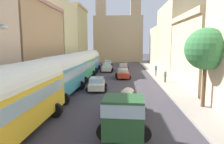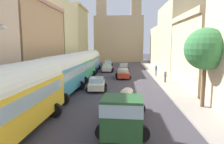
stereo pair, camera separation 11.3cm
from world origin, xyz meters
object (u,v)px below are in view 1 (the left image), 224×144
cargo_truck_0 (125,110)px  pedestrian_0 (165,76)px  car_1 (123,67)px  car_0 (123,73)px  parked_bus_1 (62,73)px  parked_bus_2 (81,65)px  car_3 (107,68)px  parked_bus_0 (13,97)px  pedestrian_1 (156,70)px  parked_bus_3 (91,60)px  car_4 (108,63)px  car_2 (97,84)px

cargo_truck_0 → pedestrian_0: size_ratio=4.22×
car_1 → car_0: bearing=-90.8°
parked_bus_1 → car_0: size_ratio=2.14×
parked_bus_1 → pedestrian_0: size_ratio=5.48×
parked_bus_2 → car_3: bearing=71.3°
parked_bus_0 → parked_bus_1: (0.00, 9.00, 0.02)m
pedestrian_1 → parked_bus_0: bearing=-117.5°
parked_bus_0 → parked_bus_3: bearing=90.0°
parked_bus_2 → cargo_truck_0: 17.97m
parked_bus_0 → parked_bus_1: 9.00m
parked_bus_2 → parked_bus_3: bearing=90.0°
cargo_truck_0 → parked_bus_1: bearing=128.0°
parked_bus_1 → parked_bus_3: parked_bus_1 is taller
parked_bus_1 → parked_bus_3: bearing=90.0°
parked_bus_2 → parked_bus_1: bearing=-90.0°
car_4 → pedestrian_0: bearing=-65.7°
car_4 → pedestrian_0: pedestrian_0 is taller
parked_bus_1 → car_2: parked_bus_1 is taller
car_2 → car_0: bearing=71.2°
parked_bus_3 → parked_bus_0: bearing=-90.0°
car_2 → car_3: 15.43m
cargo_truck_0 → car_2: bearing=106.0°
car_1 → car_4: size_ratio=0.85×
parked_bus_3 → pedestrian_1: (11.27, -5.30, -1.11)m
car_1 → parked_bus_0: bearing=-102.2°
car_0 → parked_bus_0: bearing=-106.7°
cargo_truck_0 → car_0: size_ratio=1.65×
car_4 → pedestrian_0: 22.00m
car_0 → parked_bus_2: bearing=-160.7°
cargo_truck_0 → car_0: (-0.13, 18.96, -0.50)m
parked_bus_1 → car_0: parked_bus_1 is taller
car_3 → car_1: bearing=22.2°
pedestrian_1 → pedestrian_0: bearing=-86.3°
parked_bus_2 → parked_bus_3: parked_bus_2 is taller
car_2 → car_4: 24.65m
cargo_truck_0 → car_2: 10.94m
car_1 → pedestrian_0: size_ratio=2.23×
parked_bus_3 → car_2: 15.74m
parked_bus_0 → cargo_truck_0: 6.33m
parked_bus_2 → car_3: 9.69m
parked_bus_3 → car_3: bearing=1.3°
parked_bus_2 → cargo_truck_0: bearing=-70.0°
parked_bus_3 → car_2: size_ratio=2.25×
car_4 → car_3: bearing=-86.9°
parked_bus_2 → car_1: size_ratio=2.59×
parked_bus_2 → car_2: bearing=-63.7°
pedestrian_1 → car_3: bearing=146.8°
parked_bus_2 → car_4: parked_bus_2 is taller
car_3 → parked_bus_1: bearing=-99.6°
cargo_truck_0 → pedestrian_1: cargo_truck_0 is taller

